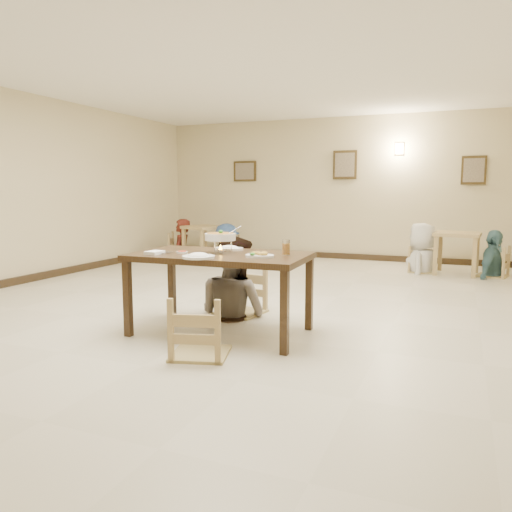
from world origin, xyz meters
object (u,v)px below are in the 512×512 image
at_px(bg_chair_rr, 493,248).
at_px(bg_table_left, 204,232).
at_px(chair_near, 200,298).
at_px(bg_table_right, 457,240).
at_px(bg_chair_ll, 181,234).
at_px(main_diner, 232,235).
at_px(bg_chair_rl, 422,248).
at_px(chair_far, 240,269).
at_px(bg_diner_a, 181,219).
at_px(curry_warmer, 220,237).
at_px(bg_diner_d, 495,230).
at_px(bg_diner_b, 226,224).
at_px(bg_diner_c, 423,223).
at_px(main_table, 220,261).
at_px(bg_chair_lr, 226,237).
at_px(drink_glass, 286,248).

bearing_deg(bg_chair_rr, bg_table_left, -75.14).
height_order(chair_near, bg_table_right, chair_near).
distance_m(chair_near, bg_chair_ll, 6.62).
relative_size(main_diner, bg_chair_rl, 2.12).
bearing_deg(chair_far, bg_diner_a, 137.03).
distance_m(curry_warmer, bg_chair_rr, 5.58).
bearing_deg(bg_table_left, bg_diner_d, -0.63).
xyz_separation_m(bg_table_left, bg_diner_b, (0.56, -0.05, 0.20)).
bearing_deg(bg_chair_ll, bg_diner_d, -110.58).
xyz_separation_m(bg_table_right, bg_diner_a, (-5.60, 0.03, 0.25)).
relative_size(bg_chair_ll, bg_chair_rr, 1.06).
bearing_deg(chair_far, curry_warmer, -71.90).
xyz_separation_m(bg_table_left, bg_diner_d, (5.62, -0.06, 0.22)).
distance_m(chair_near, bg_diner_d, 6.14).
distance_m(bg_chair_rl, bg_diner_c, 0.44).
distance_m(chair_near, bg_table_left, 6.35).
height_order(bg_diner_a, bg_diner_d, bg_diner_a).
relative_size(main_table, bg_chair_ll, 1.72).
distance_m(curry_warmer, bg_table_right, 5.32).
relative_size(main_table, main_diner, 0.95).
relative_size(main_diner, bg_chair_lr, 1.90).
bearing_deg(bg_table_left, bg_table_right, -0.40).
distance_m(main_table, bg_chair_lr, 5.35).
relative_size(chair_near, bg_diner_d, 0.65).
relative_size(main_diner, curry_warmer, 5.43).
bearing_deg(bg_chair_lr, bg_chair_rr, 84.62).
height_order(chair_far, main_diner, main_diner).
relative_size(bg_table_right, bg_chair_lr, 0.80).
height_order(chair_far, bg_table_right, chair_far).
distance_m(bg_chair_lr, bg_chair_rl, 3.90).
height_order(chair_near, drink_glass, chair_near).
distance_m(bg_chair_ll, bg_chair_lr, 1.12).
height_order(drink_glass, bg_table_right, drink_glass).
bearing_deg(bg_table_left, bg_chair_rl, -0.43).
height_order(curry_warmer, bg_diner_a, bg_diner_a).
bearing_deg(bg_table_left, main_diner, -57.74).
xyz_separation_m(chair_near, bg_diner_b, (-2.42, 5.55, 0.26)).
bearing_deg(bg_diner_c, bg_diner_a, -84.95).
xyz_separation_m(bg_diner_a, bg_diner_d, (6.18, -0.06, -0.05)).
bearing_deg(bg_chair_rr, bg_chair_ll, -75.06).
bearing_deg(main_diner, bg_diner_c, -94.04).
bearing_deg(bg_diner_b, main_table, -150.35).
xyz_separation_m(chair_near, drink_glass, (0.51, 0.85, 0.38)).
relative_size(main_table, bg_table_left, 1.97).
bearing_deg(bg_table_right, bg_chair_lr, -179.80).
relative_size(bg_chair_ll, bg_diner_d, 0.65).
height_order(bg_chair_lr, bg_diner_a, bg_diner_a).
bearing_deg(bg_chair_rr, chair_far, -20.72).
bearing_deg(bg_chair_lr, bg_diner_d, 84.62).
xyz_separation_m(drink_glass, bg_table_right, (1.55, 4.72, -0.30)).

